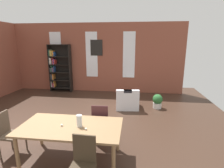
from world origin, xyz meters
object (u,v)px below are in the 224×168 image
(dining_chair_near_right, at_px, (83,164))
(dining_chair_head_left, at_px, (8,132))
(vase_on_table, at_px, (79,121))
(armchair_white, at_px, (127,100))
(dining_table, at_px, (71,129))
(dining_chair_far_right, at_px, (101,121))
(potted_plant_by_shelf, at_px, (157,101))
(bookshelf_tall, at_px, (59,68))

(dining_chair_near_right, relative_size, dining_chair_head_left, 1.00)
(vase_on_table, height_order, armchair_white, vase_on_table)
(vase_on_table, xyz_separation_m, dining_chair_head_left, (-1.56, 0.00, -0.36))
(dining_table, height_order, dining_chair_far_right, dining_chair_far_right)
(dining_chair_head_left, bearing_deg, dining_chair_near_right, -22.30)
(armchair_white, bearing_deg, dining_chair_head_left, -128.05)
(dining_chair_head_left, height_order, potted_plant_by_shelf, dining_chair_head_left)
(dining_chair_head_left, relative_size, potted_plant_by_shelf, 1.83)
(dining_chair_far_right, bearing_deg, armchair_white, 76.64)
(dining_chair_far_right, xyz_separation_m, potted_plant_by_shelf, (1.65, 2.40, -0.24))
(dining_chair_near_right, xyz_separation_m, potted_plant_by_shelf, (1.65, 3.91, -0.24))
(dining_table, relative_size, bookshelf_tall, 0.90)
(dining_table, bearing_deg, vase_on_table, 0.00)
(dining_chair_far_right, relative_size, potted_plant_by_shelf, 1.83)
(dining_chair_head_left, distance_m, armchair_white, 3.87)
(dining_chair_far_right, height_order, armchair_white, dining_chair_far_right)
(vase_on_table, xyz_separation_m, armchair_white, (0.82, 3.04, -0.59))
(dining_chair_far_right, xyz_separation_m, bookshelf_tall, (-2.82, 4.16, 0.65))
(dining_chair_far_right, bearing_deg, dining_chair_head_left, -157.78)
(dining_chair_head_left, bearing_deg, bookshelf_tall, 101.38)
(dining_table, height_order, armchair_white, same)
(dining_chair_far_right, height_order, dining_chair_head_left, same)
(dining_chair_near_right, xyz_separation_m, armchair_white, (0.54, 3.79, -0.23))
(armchair_white, distance_m, potted_plant_by_shelf, 1.11)
(dining_chair_near_right, relative_size, bookshelf_tall, 0.42)
(vase_on_table, bearing_deg, bookshelf_tall, 117.45)
(dining_table, distance_m, armchair_white, 3.23)
(dining_chair_far_right, relative_size, armchair_white, 1.09)
(vase_on_table, xyz_separation_m, potted_plant_by_shelf, (1.92, 3.16, -0.60))
(vase_on_table, distance_m, dining_chair_near_right, 0.88)
(dining_chair_head_left, bearing_deg, armchair_white, 51.95)
(potted_plant_by_shelf, bearing_deg, vase_on_table, -121.31)
(vase_on_table, relative_size, dining_chair_head_left, 0.25)
(dining_table, xyz_separation_m, armchair_white, (1.00, 3.04, -0.40))
(dining_chair_near_right, height_order, dining_chair_head_left, same)
(dining_chair_far_right, bearing_deg, bookshelf_tall, 124.18)
(dining_chair_far_right, distance_m, dining_chair_head_left, 1.98)
(vase_on_table, height_order, dining_chair_head_left, vase_on_table)
(dining_chair_head_left, bearing_deg, dining_chair_far_right, 22.22)
(dining_chair_near_right, distance_m, bookshelf_tall, 6.36)
(dining_table, xyz_separation_m, dining_chair_far_right, (0.46, 0.75, -0.16))
(bookshelf_tall, bearing_deg, vase_on_table, -62.55)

